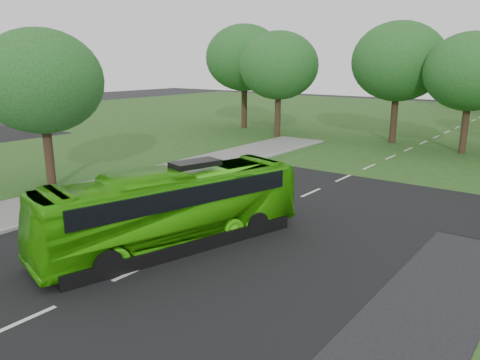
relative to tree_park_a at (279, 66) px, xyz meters
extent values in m
plane|color=black|center=(11.91, -25.24, -6.46)|extent=(160.00, 160.00, 0.00)
cube|color=black|center=(11.91, -5.24, -6.45)|extent=(14.00, 120.00, 0.01)
cube|color=black|center=(11.91, -11.24, -6.44)|extent=(80.00, 12.00, 0.01)
cube|color=silver|center=(11.91, -10.24, -6.44)|extent=(0.15, 90.00, 0.01)
cube|color=#1B4C19|center=(11.91, 19.76, -6.44)|extent=(120.00, 60.00, 0.01)
cube|color=#1B4C19|center=(-8.09, -20.24, -6.44)|extent=(18.00, 60.00, 0.01)
cylinder|color=black|center=(0.00, 0.00, -4.65)|extent=(0.54, 0.54, 3.61)
ellipsoid|color=#1A4E1C|center=(0.00, 0.00, 0.02)|extent=(7.16, 7.16, 6.09)
cylinder|color=black|center=(9.76, 3.08, -4.59)|extent=(0.56, 0.56, 3.74)
ellipsoid|color=#1A4E1C|center=(9.76, 3.08, 0.36)|extent=(7.69, 7.69, 6.54)
cylinder|color=black|center=(15.71, 1.52, -4.76)|extent=(0.51, 0.51, 3.40)
ellipsoid|color=#1A4E1C|center=(15.71, 1.52, -0.35)|extent=(6.76, 6.76, 5.74)
cylinder|color=black|center=(-6.09, 3.01, -4.44)|extent=(0.61, 0.61, 4.03)
ellipsoid|color=#1A4E1C|center=(-6.09, 3.01, 0.73)|extent=(7.90, 7.90, 6.72)
cylinder|color=black|center=(0.05, -23.05, -4.84)|extent=(0.49, 0.49, 3.23)
ellipsoid|color=#1A4E1C|center=(0.05, -23.05, -0.66)|extent=(6.42, 6.42, 5.45)
imported|color=#37AE0C|center=(11.24, -24.82, -5.00)|extent=(5.07, 10.76, 2.92)
camera|label=1|loc=(23.37, -36.65, 0.33)|focal=35.00mm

